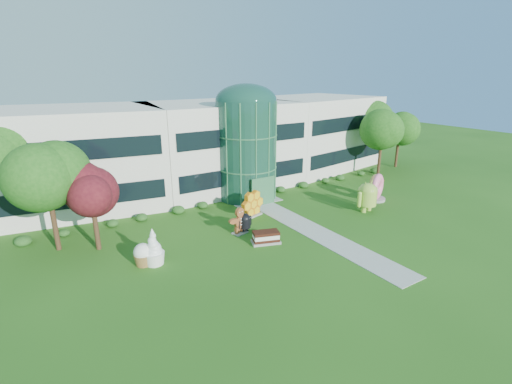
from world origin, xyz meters
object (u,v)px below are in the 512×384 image
android_black (245,221)px  gingerbread (240,220)px  android_green (367,195)px  donut (375,187)px

android_black → gingerbread: 0.55m
android_green → android_black: size_ratio=1.77×
android_green → gingerbread: bearing=165.5°
donut → android_green: bearing=-173.8°
android_green → gingerbread: (-12.52, 2.04, -0.49)m
android_black → gingerbread: bearing=175.5°
donut → gingerbread: bearing=156.3°
android_green → gingerbread: 12.69m
android_green → donut: bearing=23.6°
donut → gingerbread: 15.72m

